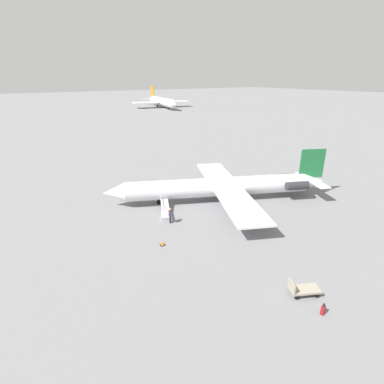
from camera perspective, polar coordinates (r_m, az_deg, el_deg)
ground_plane at (r=39.01m, az=4.89°, el=-1.58°), size 600.00×600.00×0.00m
airplane_main at (r=38.54m, az=6.25°, el=1.08°), size 27.42×21.59×6.30m
airplane_taxiing_distant at (r=157.90m, az=-5.78°, el=16.79°), size 29.48×39.06×10.09m
boarding_stairs at (r=34.46m, az=-4.97°, el=-4.14°), size 2.57×4.07×1.61m
passenger at (r=32.70m, az=-4.16°, el=-4.33°), size 0.46×0.57×1.74m
luggage_cart at (r=24.51m, az=20.40°, el=-16.99°), size 2.46×1.96×1.22m
suitcase at (r=23.47m, az=23.67°, el=-19.90°), size 0.40×0.29×0.88m
traffic_cone_near_stairs at (r=29.05m, az=-5.66°, el=-9.66°), size 0.45×0.45×0.49m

